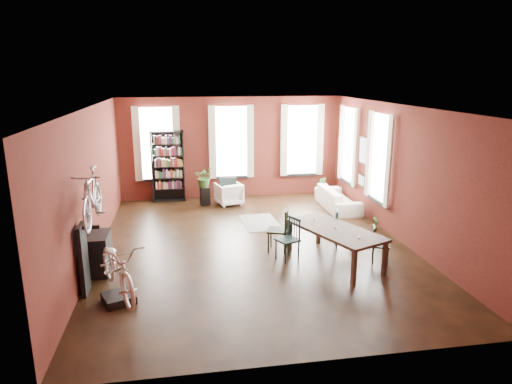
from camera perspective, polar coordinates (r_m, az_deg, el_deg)
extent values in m
plane|color=black|center=(10.70, -0.28, -6.73)|extent=(9.00, 9.00, 0.00)
cube|color=silver|center=(9.99, -0.30, 10.63)|extent=(7.00, 9.00, 0.04)
cube|color=#481612|center=(14.61, -3.12, 5.54)|extent=(7.00, 0.04, 3.20)
cube|color=#481612|center=(6.02, 6.63, -7.85)|extent=(7.00, 0.04, 3.20)
cube|color=#481612|center=(10.28, -19.93, 0.83)|extent=(0.04, 9.00, 3.20)
cube|color=#481612|center=(11.31, 17.51, 2.22)|extent=(0.04, 9.00, 3.20)
cube|color=white|center=(14.48, -12.25, 5.95)|extent=(1.00, 0.04, 2.20)
cube|color=beige|center=(14.41, -12.26, 5.91)|extent=(1.40, 0.06, 2.30)
cube|color=white|center=(14.55, -3.12, 6.30)|extent=(1.00, 0.04, 2.20)
cube|color=beige|center=(14.48, -3.09, 6.26)|extent=(1.40, 0.06, 2.30)
cube|color=white|center=(14.97, 5.72, 6.49)|extent=(1.00, 0.04, 2.20)
cube|color=beige|center=(14.91, 5.79, 6.45)|extent=(1.40, 0.06, 2.30)
cube|color=white|center=(12.14, 15.36, 4.15)|extent=(0.04, 1.00, 2.20)
cube|color=beige|center=(12.11, 15.05, 4.15)|extent=(0.06, 1.40, 2.30)
cube|color=white|center=(14.14, 11.67, 5.78)|extent=(0.04, 1.00, 2.20)
cube|color=beige|center=(14.12, 11.40, 5.78)|extent=(0.06, 1.40, 2.30)
cube|color=black|center=(13.13, 13.33, 5.03)|extent=(0.04, 0.55, 0.75)
cube|color=black|center=(13.29, 13.12, 1.42)|extent=(0.04, 0.45, 0.35)
cube|color=#49382C|center=(9.84, 9.77, -6.58)|extent=(1.77, 2.40, 0.75)
cube|color=#163132|center=(9.79, 3.95, -5.95)|extent=(0.56, 0.56, 0.92)
cube|color=black|center=(10.28, 2.74, -4.78)|extent=(0.57, 0.57, 0.97)
cube|color=black|center=(10.02, 15.31, -6.39)|extent=(0.47, 0.47, 0.78)
cube|color=#1C3D3B|center=(10.64, 10.92, -4.58)|extent=(0.50, 0.50, 0.89)
cube|color=black|center=(14.42, -10.94, 3.16)|extent=(1.00, 0.32, 2.20)
imported|color=white|center=(13.92, -3.41, -0.10)|extent=(0.87, 0.84, 0.74)
imported|color=beige|center=(13.69, 10.23, -0.39)|extent=(0.61, 2.08, 0.81)
cube|color=black|center=(12.30, 0.53, -3.83)|extent=(1.02, 1.54, 0.01)
cube|color=black|center=(8.55, -16.77, -12.60)|extent=(0.66, 0.66, 0.15)
cube|color=black|center=(8.85, -20.76, -7.87)|extent=(0.16, 0.60, 1.30)
cube|color=black|center=(9.74, -18.95, -7.23)|extent=(0.40, 0.80, 0.80)
cube|color=black|center=(13.97, -6.38, -0.51)|extent=(0.32, 0.32, 0.55)
imported|color=#265020|center=(14.78, 7.97, -0.19)|extent=(0.43, 0.73, 0.32)
imported|color=#2F5421|center=(12.03, 14.64, -4.41)|extent=(0.41, 0.44, 0.14)
imported|color=silver|center=(8.15, -17.13, -6.08)|extent=(0.99, 1.18, 1.91)
imported|color=#A5A8AD|center=(8.38, -19.99, 1.59)|extent=(0.47, 1.00, 1.66)
imported|color=#305C25|center=(13.84, -6.44, 1.58)|extent=(0.67, 0.72, 0.50)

